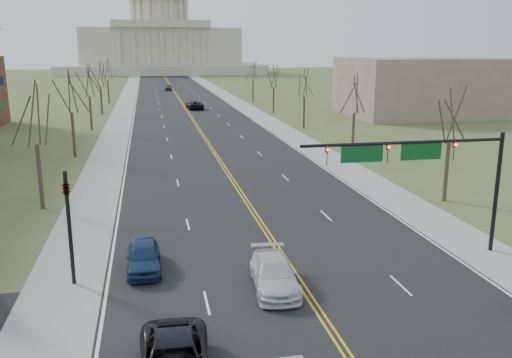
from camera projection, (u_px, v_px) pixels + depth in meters
name	position (u px, v px, depth m)	size (l,w,h in m)	color
road	(181.00, 101.00, 122.12)	(20.00, 380.00, 0.01)	black
cross_road	(334.00, 335.00, 23.07)	(120.00, 14.00, 0.01)	black
sidewalk_left	(126.00, 102.00, 119.84)	(4.00, 380.00, 0.03)	gray
sidewalk_right	(233.00, 100.00, 124.40)	(4.00, 380.00, 0.03)	gray
center_line	(181.00, 101.00, 122.12)	(0.42, 380.00, 0.01)	gold
edge_line_left	(136.00, 102.00, 120.25)	(0.15, 380.00, 0.01)	silver
edge_line_right	(224.00, 100.00, 123.99)	(0.15, 380.00, 0.01)	silver
capitol	(161.00, 42.00, 252.00)	(90.00, 60.00, 50.00)	#B1A794
signal_mast	(420.00, 160.00, 30.26)	(12.12, 0.44, 7.20)	black
signal_left	(68.00, 215.00, 27.14)	(0.32, 0.36, 6.00)	black
tree_r_0	(451.00, 119.00, 41.61)	(3.74, 3.74, 8.50)	#352C1F
tree_l_0	(34.00, 117.00, 39.42)	(3.96, 3.96, 9.00)	#352C1F
tree_r_1	(355.00, 96.00, 60.66)	(3.74, 3.74, 8.50)	#352C1F
tree_l_1	(70.00, 94.00, 58.47)	(3.96, 3.96, 9.00)	#352C1F
tree_r_2	(305.00, 84.00, 79.70)	(3.74, 3.74, 8.50)	#352C1F
tree_l_2	(89.00, 83.00, 77.52)	(3.96, 3.96, 9.00)	#352C1F
tree_r_3	(274.00, 77.00, 98.75)	(3.74, 3.74, 8.50)	#352C1F
tree_l_3	(100.00, 75.00, 96.57)	(3.96, 3.96, 9.00)	#352C1F
tree_r_4	(253.00, 72.00, 117.80)	(3.74, 3.74, 8.50)	#352C1F
tree_l_4	(107.00, 71.00, 115.62)	(3.96, 3.96, 9.00)	#352C1F
bldg_right_mass	(418.00, 87.00, 96.17)	(25.00, 20.00, 10.00)	#786355
car_sb_inner_second	(274.00, 274.00, 27.35)	(2.14, 5.26, 1.53)	silver
car_sb_outer_second	(144.00, 257.00, 29.59)	(1.82, 4.53, 1.54)	navy
car_far_nb	(195.00, 105.00, 105.94)	(2.78, 6.02, 1.67)	black
car_far_sb	(168.00, 87.00, 151.22)	(1.97, 4.89, 1.67)	#424549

